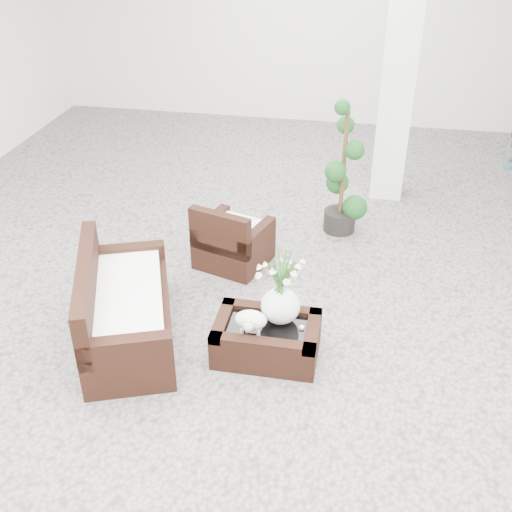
% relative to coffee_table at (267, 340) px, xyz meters
% --- Properties ---
extents(ground, '(11.00, 11.00, 0.00)m').
position_rel_coffee_table_xyz_m(ground, '(-0.21, 0.72, -0.16)').
color(ground, gray).
rests_on(ground, ground).
extents(column, '(0.40, 0.40, 3.50)m').
position_rel_coffee_table_xyz_m(column, '(0.99, 3.52, 1.59)').
color(column, white).
rests_on(column, ground).
extents(coffee_table, '(0.90, 0.60, 0.31)m').
position_rel_coffee_table_xyz_m(coffee_table, '(0.00, 0.00, 0.00)').
color(coffee_table, black).
rests_on(coffee_table, ground).
extents(sheep_figurine, '(0.28, 0.23, 0.21)m').
position_rel_coffee_table_xyz_m(sheep_figurine, '(-0.12, -0.10, 0.26)').
color(sheep_figurine, white).
rests_on(sheep_figurine, coffee_table).
extents(planter_narcissus, '(0.44, 0.44, 0.80)m').
position_rel_coffee_table_xyz_m(planter_narcissus, '(0.10, 0.10, 0.56)').
color(planter_narcissus, white).
rests_on(planter_narcissus, coffee_table).
extents(tealight, '(0.04, 0.04, 0.03)m').
position_rel_coffee_table_xyz_m(tealight, '(0.30, 0.02, 0.17)').
color(tealight, white).
rests_on(tealight, coffee_table).
extents(armchair, '(0.85, 0.83, 0.73)m').
position_rel_coffee_table_xyz_m(armchair, '(-0.62, 1.44, 0.21)').
color(armchair, black).
rests_on(armchair, ground).
extents(loveseat, '(1.25, 1.72, 0.83)m').
position_rel_coffee_table_xyz_m(loveseat, '(-1.26, -0.01, 0.26)').
color(loveseat, black).
rests_on(loveseat, ground).
extents(topiary, '(0.42, 0.42, 1.56)m').
position_rel_coffee_table_xyz_m(topiary, '(0.46, 2.40, 0.63)').
color(topiary, '#143E15').
rests_on(topiary, ground).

